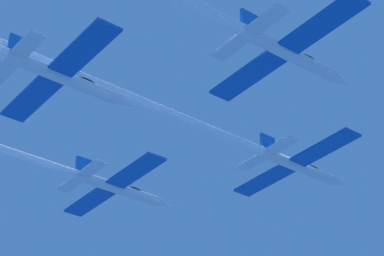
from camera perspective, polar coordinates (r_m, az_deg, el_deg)
name	(u,v)px	position (r m, az deg, el deg)	size (l,w,h in m)	color
jet_lead	(172,115)	(66.75, -1.52, 1.01)	(15.78, 52.68, 2.61)	silver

